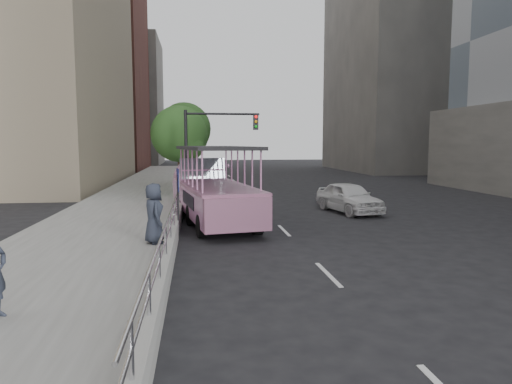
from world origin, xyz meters
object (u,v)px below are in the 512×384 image
(pedestrian_far, at_px, (154,213))
(traffic_signal, at_px, (208,141))
(duck_boat, at_px, (210,193))
(parking_sign, at_px, (178,194))
(street_tree_far, at_px, (186,131))
(street_tree_near, at_px, (181,136))
(car, at_px, (349,197))

(pedestrian_far, relative_size, traffic_signal, 0.36)
(duck_boat, relative_size, parking_sign, 4.01)
(duck_boat, height_order, traffic_signal, traffic_signal)
(duck_boat, distance_m, street_tree_far, 15.38)
(pedestrian_far, distance_m, street_tree_near, 15.18)
(pedestrian_far, relative_size, street_tree_near, 0.33)
(duck_boat, bearing_deg, car, 10.99)
(street_tree_near, bearing_deg, street_tree_far, 88.09)
(traffic_signal, bearing_deg, street_tree_far, 98.43)
(pedestrian_far, height_order, parking_sign, parking_sign)
(pedestrian_far, distance_m, traffic_signal, 11.90)
(pedestrian_far, xyz_separation_m, parking_sign, (0.66, 2.02, 0.36))
(traffic_signal, distance_m, street_tree_far, 9.57)
(pedestrian_far, relative_size, street_tree_far, 0.29)
(duck_boat, bearing_deg, street_tree_far, 95.16)
(duck_boat, bearing_deg, street_tree_near, 99.80)
(pedestrian_far, bearing_deg, car, -67.85)
(duck_boat, height_order, pedestrian_far, duck_boat)
(car, height_order, parking_sign, parking_sign)
(parking_sign, bearing_deg, street_tree_far, 90.32)
(street_tree_near, height_order, street_tree_far, street_tree_far)
(parking_sign, bearing_deg, pedestrian_far, -108.14)
(duck_boat, distance_m, pedestrian_far, 6.24)
(street_tree_near, relative_size, street_tree_far, 0.89)
(traffic_signal, bearing_deg, car, -32.21)
(parking_sign, xyz_separation_m, traffic_signal, (1.29, 9.50, 1.90))
(duck_boat, bearing_deg, pedestrian_far, -107.85)
(car, xyz_separation_m, pedestrian_far, (-8.71, -7.26, 0.49))
(duck_boat, xyz_separation_m, pedestrian_far, (-1.91, -5.94, 0.02))
(pedestrian_far, height_order, street_tree_near, street_tree_near)
(parking_sign, height_order, street_tree_far, street_tree_far)
(street_tree_near, xyz_separation_m, street_tree_far, (0.20, 6.00, 0.49))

